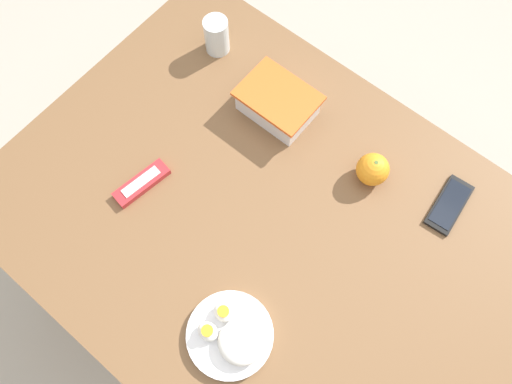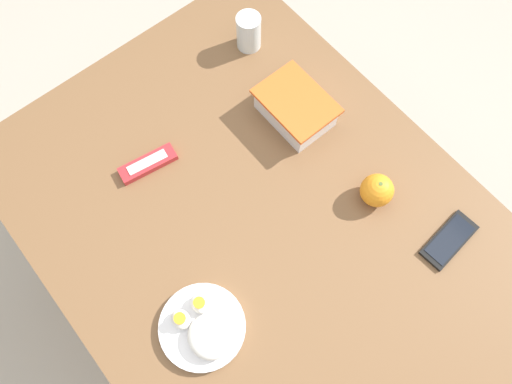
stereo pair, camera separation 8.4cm
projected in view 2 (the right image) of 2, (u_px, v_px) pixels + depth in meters
ground_plane at (259, 284)px, 1.89m from camera, size 10.00×10.00×0.00m
table at (260, 233)px, 1.28m from camera, size 1.27×0.95×0.75m
food_container at (296, 109)px, 1.26m from camera, size 0.19×0.14×0.08m
orange_fruit at (377, 190)px, 1.17m from camera, size 0.08×0.08×0.08m
rice_plate at (203, 328)px, 1.08m from camera, size 0.19×0.19×0.06m
candy_bar at (148, 164)px, 1.23m from camera, size 0.07×0.15×0.02m
cell_phone at (449, 240)px, 1.16m from camera, size 0.07×0.15×0.01m
drinking_glass at (249, 32)px, 1.33m from camera, size 0.07×0.07×0.10m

